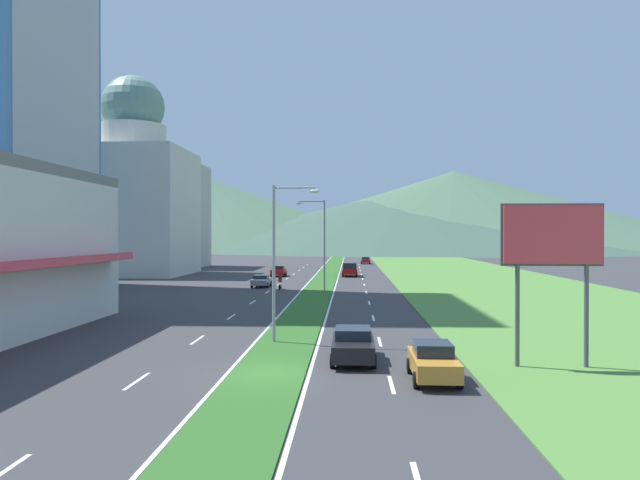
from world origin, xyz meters
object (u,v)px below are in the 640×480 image
car_0 (278,271)px  car_4 (353,344)px  car_3 (261,281)px  pickup_truck_0 (350,270)px  car_2 (433,361)px  billboard_roadside (552,244)px  motorcycle_rider (280,283)px  street_lamp_mid (321,239)px  street_lamp_near (279,252)px  car_1 (366,260)px

car_0 → car_4: size_ratio=0.88×
car_3 → pickup_truck_0: size_ratio=0.79×
car_2 → billboard_roadside: bearing=113.9°
billboard_roadside → motorcycle_rider: 40.37m
street_lamp_mid → car_4: 34.39m
street_lamp_near → street_lamp_mid: 29.49m
street_lamp_near → car_0: 51.73m
street_lamp_near → car_2: size_ratio=2.15×
car_2 → car_3: (-13.48, 41.95, -0.06)m
street_lamp_near → car_4: bearing=-47.8°
billboard_roadside → motorcycle_rider: bearing=114.3°
car_1 → car_3: bearing=-13.6°
car_2 → motorcycle_rider: size_ratio=2.00×
car_0 → car_4: (10.42, -55.60, 0.01)m
car_1 → pickup_truck_0: size_ratio=0.82×
car_1 → street_lamp_mid: bearing=-5.9°
billboard_roadside → car_2: size_ratio=1.82×
billboard_roadside → car_4: 10.01m
car_2 → pickup_truck_0: pickup_truck_0 is taller
car_2 → car_4: (-3.23, 3.44, 0.02)m
car_4 → pickup_truck_0: pickup_truck_0 is taller
car_4 → motorcycle_rider: (-7.74, 35.55, -0.04)m
billboard_roadside → pickup_truck_0: size_ratio=1.35×
car_2 → car_4: 4.72m
car_3 → car_4: bearing=-165.1°
car_1 → billboard_roadside: bearing=3.5°
billboard_roadside → motorcycle_rider: billboard_roadside is taller
pickup_truck_0 → car_0: bearing=-87.9°
motorcycle_rider → pickup_truck_0: bearing=-20.2°
car_2 → car_0: bearing=-167.0°
car_2 → car_4: car_4 is taller
car_1 → street_lamp_near: bearing=-4.5°
street_lamp_near → billboard_roadside: (12.81, -5.42, 0.52)m
street_lamp_mid → car_1: street_lamp_mid is taller
street_lamp_mid → motorcycle_rider: bearing=160.3°
motorcycle_rider → car_1: bearing=-10.5°
car_3 → pickup_truck_0: (10.01, 17.47, 0.27)m
street_lamp_near → car_4: 7.30m
billboard_roadside → car_0: (-19.21, 56.58, -4.71)m
billboard_roadside → street_lamp_near: bearing=157.1°
street_lamp_near → billboard_roadside: size_ratio=1.18×
car_1 → car_2: (0.27, -96.48, 0.05)m
street_lamp_near → car_3: street_lamp_near is taller
street_lamp_mid → motorcycle_rider: street_lamp_mid is taller
billboard_roadside → car_3: billboard_roadside is taller
car_1 → car_4: (-2.97, -93.04, 0.07)m
car_2 → car_3: 44.06m
car_2 → car_3: size_ratio=0.94×
car_0 → pickup_truck_0: (10.18, 0.37, 0.21)m
street_lamp_mid → motorcycle_rider: (-4.56, 1.63, -4.76)m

